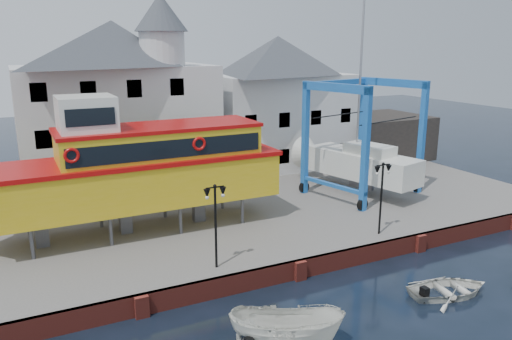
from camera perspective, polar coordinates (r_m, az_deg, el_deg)
name	(u,v)px	position (r m, az deg, el deg)	size (l,w,h in m)	color
ground	(299,279)	(25.89, 4.98, -12.34)	(140.00, 140.00, 0.00)	black
hardstanding	(218,208)	(34.84, -4.40, -4.31)	(44.00, 22.00, 1.00)	#605D59
quay_wall	(298,269)	(25.76, 4.88, -11.25)	(44.00, 0.47, 1.00)	maroon
building_white_main	(119,102)	(39.03, -15.43, 7.53)	(14.00, 8.30, 14.00)	silver
building_white_right	(277,102)	(44.40, 2.45, 7.82)	(12.00, 8.00, 11.20)	silver
shed_dark	(379,136)	(48.91, 13.91, 3.75)	(8.00, 7.00, 4.00)	black
lamp_post_left	(215,205)	(23.64, -4.68, -4.02)	(1.12, 0.32, 4.20)	black
lamp_post_right	(382,180)	(28.67, 14.23, -1.14)	(1.12, 0.32, 4.20)	black
tour_boat	(123,170)	(28.81, -14.98, 0.03)	(18.18, 4.48, 7.91)	#59595E
travel_lift	(352,156)	(37.26, 10.95, 1.61)	(8.37, 10.58, 15.50)	#1C50A4
motorboat_b	(449,295)	(26.06, 21.18, -13.14)	(2.85, 3.99, 0.83)	silver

